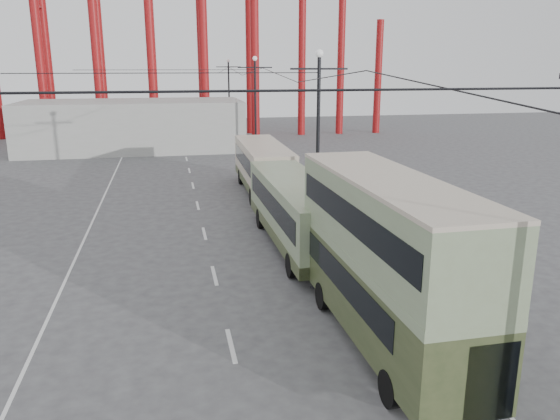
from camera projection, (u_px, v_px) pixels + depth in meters
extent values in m
plane|color=#454447|center=(290.00, 420.00, 13.45)|extent=(160.00, 160.00, 0.00)
cube|color=silver|center=(201.00, 218.00, 31.24)|extent=(0.15, 82.00, 0.01)
cube|color=silver|center=(305.00, 208.00, 33.43)|extent=(0.12, 120.00, 0.01)
cube|color=silver|center=(93.00, 219.00, 31.02)|extent=(0.12, 120.00, 0.01)
cylinder|color=black|center=(318.00, 139.00, 30.42)|extent=(0.20, 0.20, 9.00)
cylinder|color=black|center=(317.00, 212.00, 31.51)|extent=(0.44, 0.44, 0.50)
cube|color=black|center=(319.00, 69.00, 29.45)|extent=(3.20, 0.10, 0.10)
sphere|color=white|center=(319.00, 53.00, 29.24)|extent=(0.44, 0.44, 0.44)
cylinder|color=black|center=(255.00, 109.00, 51.25)|extent=(0.20, 0.20, 9.00)
cylinder|color=black|center=(256.00, 154.00, 52.34)|extent=(0.44, 0.44, 0.50)
cube|color=black|center=(255.00, 67.00, 50.28)|extent=(3.20, 0.10, 0.10)
sphere|color=white|center=(255.00, 58.00, 50.07)|extent=(0.44, 0.44, 0.44)
cylinder|color=black|center=(229.00, 97.00, 72.08)|extent=(0.20, 0.20, 9.00)
cylinder|color=black|center=(230.00, 129.00, 73.17)|extent=(0.44, 0.44, 0.50)
cube|color=black|center=(228.00, 67.00, 71.11)|extent=(3.20, 0.10, 0.10)
sphere|color=white|center=(228.00, 61.00, 70.90)|extent=(0.44, 0.44, 0.44)
cylinder|color=maroon|center=(35.00, 17.00, 58.94)|extent=(1.00, 1.00, 27.00)
cylinder|color=maroon|center=(43.00, 20.00, 62.73)|extent=(1.00, 1.00, 27.00)
cylinder|color=maroon|center=(302.00, 9.00, 65.34)|extent=(0.90, 0.90, 30.00)
cylinder|color=maroon|center=(341.00, 44.00, 67.34)|extent=(0.90, 0.90, 22.00)
cylinder|color=maroon|center=(378.00, 77.00, 69.34)|extent=(0.90, 0.90, 14.00)
cube|color=#979793|center=(134.00, 125.00, 56.13)|extent=(22.00, 10.00, 5.00)
cube|color=#313D20|center=(384.00, 294.00, 16.83)|extent=(2.63, 9.93, 2.18)
cube|color=black|center=(385.00, 281.00, 16.72)|extent=(2.64, 7.95, 0.89)
cube|color=gray|center=(386.00, 257.00, 16.52)|extent=(2.65, 9.93, 0.30)
cube|color=gray|center=(388.00, 217.00, 16.20)|extent=(2.63, 9.93, 2.18)
cube|color=black|center=(388.00, 214.00, 16.17)|extent=(2.66, 9.34, 0.84)
cube|color=#BCAD97|center=(390.00, 180.00, 15.90)|extent=(2.65, 9.93, 0.12)
cylinder|color=black|center=(323.00, 296.00, 19.50)|extent=(0.29, 0.99, 0.99)
cylinder|color=black|center=(381.00, 291.00, 19.97)|extent=(0.29, 0.99, 0.99)
cylinder|color=black|center=(390.00, 389.00, 13.90)|extent=(0.29, 0.99, 0.99)
cylinder|color=black|center=(469.00, 378.00, 14.37)|extent=(0.29, 0.99, 0.99)
cube|color=gray|center=(297.00, 210.00, 25.96)|extent=(2.69, 11.45, 2.49)
cube|color=black|center=(297.00, 201.00, 25.85)|extent=(2.72, 10.20, 0.99)
cube|color=#313D20|center=(297.00, 230.00, 26.21)|extent=(2.72, 11.45, 0.52)
cube|color=gray|center=(297.00, 183.00, 25.62)|extent=(2.71, 11.45, 0.17)
cylinder|color=black|center=(261.00, 219.00, 29.10)|extent=(0.30, 1.04, 1.04)
cylinder|color=black|center=(304.00, 217.00, 29.57)|extent=(0.30, 1.04, 1.04)
cylinder|color=black|center=(290.00, 264.00, 22.62)|extent=(0.30, 1.04, 1.04)
cylinder|color=black|center=(344.00, 260.00, 23.09)|extent=(0.30, 1.04, 1.04)
cube|color=#BCAD97|center=(263.00, 166.00, 37.17)|extent=(2.88, 10.74, 2.56)
cube|color=black|center=(263.00, 159.00, 37.06)|extent=(2.90, 9.46, 1.02)
cube|color=#313D20|center=(263.00, 180.00, 37.43)|extent=(2.91, 10.74, 0.53)
cube|color=#BCAD97|center=(263.00, 146.00, 36.82)|extent=(2.90, 10.74, 0.17)
cylinder|color=black|center=(241.00, 177.00, 39.94)|extent=(0.32, 1.07, 1.07)
cylinder|color=black|center=(274.00, 176.00, 40.36)|extent=(0.32, 1.07, 1.07)
cylinder|color=black|center=(252.00, 196.00, 34.25)|extent=(0.32, 1.07, 1.07)
cylinder|color=black|center=(290.00, 194.00, 34.68)|extent=(0.32, 1.07, 1.07)
imported|color=black|center=(316.00, 265.00, 21.29)|extent=(0.82, 0.73, 1.89)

